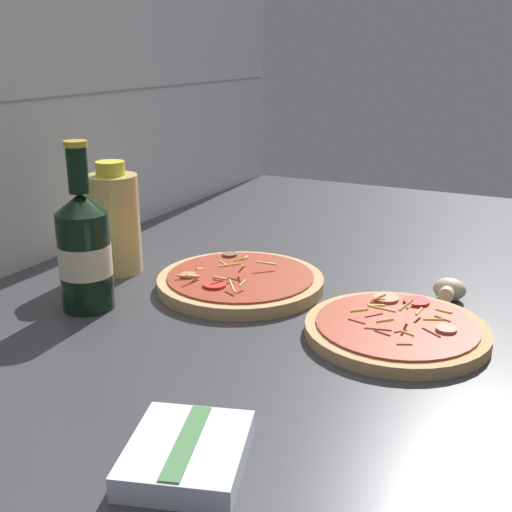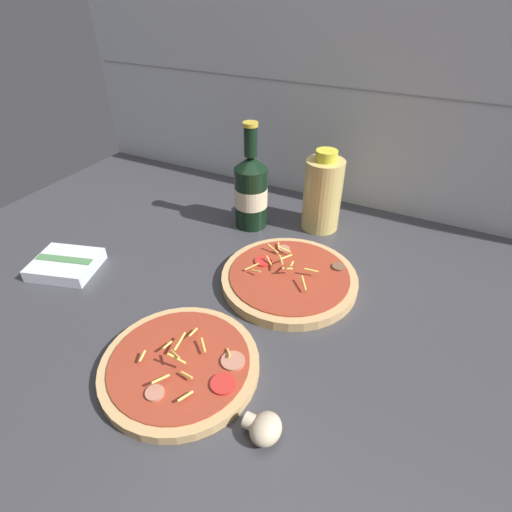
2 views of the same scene
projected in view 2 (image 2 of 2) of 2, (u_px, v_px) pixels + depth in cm
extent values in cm
cube|color=#38383D|center=(290.00, 322.00, 69.71)|extent=(160.00, 90.00, 2.50)
cube|color=silver|center=(379.00, 91.00, 85.82)|extent=(160.00, 1.00, 60.00)
cube|color=gray|center=(379.00, 92.00, 85.43)|extent=(156.80, 0.16, 0.30)
cylinder|color=tan|center=(180.00, 366.00, 59.41)|extent=(23.67, 23.67, 1.62)
cylinder|color=#9E3823|center=(180.00, 361.00, 58.85)|extent=(20.83, 20.83, 0.30)
cylinder|color=#B7755B|center=(155.00, 393.00, 54.05)|extent=(2.62, 2.62, 0.40)
cylinder|color=red|center=(223.00, 384.00, 55.24)|extent=(3.58, 3.58, 0.40)
cylinder|color=#B7755B|center=(233.00, 361.00, 58.48)|extent=(3.55, 3.55, 0.40)
cylinder|color=#EFCC56|center=(187.00, 375.00, 55.65)|extent=(2.07, 0.62, 0.55)
cylinder|color=#EFCC56|center=(203.00, 345.00, 59.87)|extent=(2.05, 2.07, 0.72)
cylinder|color=#EFCC56|center=(193.00, 332.00, 61.91)|extent=(0.60, 2.46, 0.99)
cylinder|color=#EFCC56|center=(142.00, 356.00, 58.19)|extent=(0.68, 1.87, 0.79)
cylinder|color=#EFCC56|center=(180.00, 341.00, 59.21)|extent=(0.80, 3.42, 0.68)
cylinder|color=#EFCC56|center=(175.00, 355.00, 56.54)|extent=(2.41, 1.43, 1.15)
cylinder|color=#EFCC56|center=(160.00, 379.00, 54.68)|extent=(1.23, 2.80, 1.15)
cylinder|color=#EFCC56|center=(185.00, 396.00, 53.01)|extent=(1.20, 2.37, 0.55)
cylinder|color=#EFCC56|center=(228.00, 353.00, 59.26)|extent=(1.74, 1.95, 1.05)
cylinder|color=#EFCC56|center=(177.00, 359.00, 56.38)|extent=(2.99, 0.59, 1.09)
cylinder|color=#EFCC56|center=(167.00, 345.00, 59.70)|extent=(0.54, 2.28, 1.06)
cylinder|color=tan|center=(289.00, 279.00, 75.84)|extent=(25.73, 25.73, 1.88)
cylinder|color=#9E3823|center=(289.00, 274.00, 75.20)|extent=(22.64, 22.64, 0.30)
cylinder|color=brown|center=(338.00, 267.00, 76.58)|extent=(2.47, 2.47, 0.40)
cylinder|color=red|center=(263.00, 261.00, 78.04)|extent=(3.45, 3.45, 0.40)
cylinder|color=#B7755B|center=(284.00, 249.00, 81.48)|extent=(2.40, 2.40, 0.40)
cylinder|color=#EFCC56|center=(269.00, 261.00, 76.95)|extent=(2.31, 1.85, 1.23)
cylinder|color=#EFCC56|center=(286.00, 257.00, 75.99)|extent=(1.70, 2.36, 0.43)
cylinder|color=#EFCC56|center=(281.00, 259.00, 75.18)|extent=(2.24, 3.01, 0.66)
cylinder|color=#EFCC56|center=(252.00, 267.00, 75.54)|extent=(2.32, 2.25, 1.24)
cylinder|color=#EFCC56|center=(287.00, 269.00, 73.82)|extent=(1.84, 1.59, 0.79)
cylinder|color=#EFCC56|center=(314.00, 271.00, 73.56)|extent=(2.67, 0.94, 0.59)
cylinder|color=#EFCC56|center=(292.00, 264.00, 73.72)|extent=(0.83, 2.54, 1.05)
cylinder|color=#EFCC56|center=(284.00, 250.00, 79.52)|extent=(2.80, 0.92, 1.23)
cylinder|color=#EFCC56|center=(305.00, 283.00, 71.09)|extent=(2.17, 2.93, 1.00)
cylinder|color=#EFCC56|center=(278.00, 246.00, 81.92)|extent=(1.28, 2.08, 0.58)
cylinder|color=#EFCC56|center=(256.00, 271.00, 74.20)|extent=(1.90, 0.51, 0.78)
cylinder|color=#EFCC56|center=(273.00, 249.00, 80.34)|extent=(2.82, 1.03, 1.23)
cylinder|color=black|center=(251.00, 198.00, 89.90)|extent=(7.35, 7.35, 13.99)
cone|color=black|center=(251.00, 162.00, 84.99)|extent=(7.35, 7.35, 2.82)
cylinder|color=black|center=(251.00, 141.00, 82.34)|extent=(2.79, 2.79, 6.26)
cylinder|color=gold|center=(250.00, 124.00, 80.28)|extent=(3.21, 3.21, 0.80)
cylinder|color=beige|center=(251.00, 196.00, 89.73)|extent=(7.43, 7.43, 4.48)
cylinder|color=#D6B766|center=(322.00, 195.00, 88.51)|extent=(8.47, 8.47, 16.15)
cylinder|color=yellow|center=(327.00, 156.00, 83.15)|extent=(4.66, 4.66, 2.20)
cylinder|color=beige|center=(252.00, 422.00, 51.03)|extent=(2.13, 2.13, 2.13)
ellipsoid|color=#C6B293|center=(266.00, 429.00, 50.33)|extent=(4.03, 4.74, 3.32)
cube|color=silver|center=(66.00, 264.00, 79.13)|extent=(14.56, 13.41, 2.40)
cube|color=#4C7F4C|center=(64.00, 259.00, 78.38)|extent=(11.49, 5.16, 0.16)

